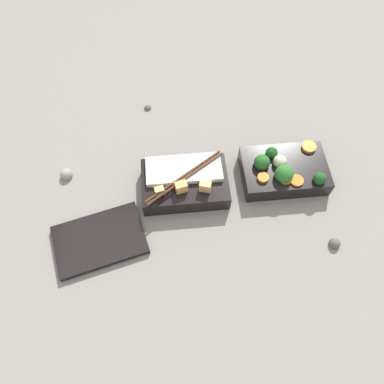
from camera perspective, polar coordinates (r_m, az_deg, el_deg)
name	(u,v)px	position (r m, az deg, el deg)	size (l,w,h in m)	color
ground_plane	(235,185)	(0.88, 6.53, 1.12)	(3.00, 3.00, 0.00)	gray
bento_tray_vegetable	(283,170)	(0.89, 13.76, 3.22)	(0.19, 0.13, 0.08)	black
bento_tray_rice	(185,183)	(0.85, -1.09, 1.31)	(0.19, 0.13, 0.07)	black
bento_lid	(100,240)	(0.83, -13.88, -7.09)	(0.19, 0.12, 0.01)	black
pebble_0	(148,107)	(1.02, -6.79, 12.71)	(0.02, 0.02, 0.02)	#595651
pebble_1	(66,175)	(0.93, -18.59, 2.53)	(0.03, 0.03, 0.03)	gray
pebble_2	(335,243)	(0.86, 20.91, -7.34)	(0.02, 0.02, 0.02)	#595651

